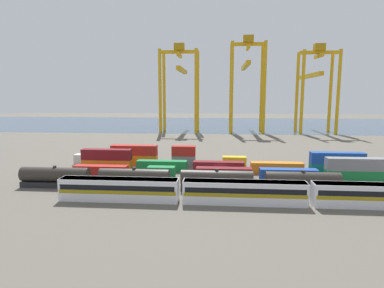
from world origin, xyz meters
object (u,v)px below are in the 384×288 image
(passenger_train, at_px, (244,191))
(shipping_container_20, at_px, (184,161))
(shipping_container_12, at_px, (277,168))
(freight_tank_row, at_px, (175,179))
(shipping_container_10, at_px, (162,166))
(gantry_crane_central, at_px, (247,75))
(shipping_container_2, at_px, (224,174))
(gantry_crane_west, at_px, (180,79))
(shipping_container_17, at_px, (86,159))
(gantry_crane_east, at_px, (315,80))

(passenger_train, xyz_separation_m, shipping_container_20, (-13.45, 29.17, -0.84))
(shipping_container_12, distance_m, shipping_container_20, 23.68)
(shipping_container_12, bearing_deg, shipping_container_20, 163.71)
(passenger_train, bearing_deg, freight_tank_row, 150.33)
(freight_tank_row, distance_m, shipping_container_10, 16.13)
(shipping_container_10, bearing_deg, gantry_crane_central, 73.04)
(freight_tank_row, distance_m, shipping_container_2, 12.89)
(shipping_container_20, relative_size, gantry_crane_west, 0.14)
(shipping_container_12, height_order, shipping_container_17, same)
(gantry_crane_west, bearing_deg, passenger_train, -77.77)
(shipping_container_20, distance_m, gantry_crane_east, 102.00)
(shipping_container_17, height_order, gantry_crane_west, gantry_crane_west)
(gantry_crane_east, bearing_deg, shipping_container_10, -123.97)
(shipping_container_17, height_order, gantry_crane_central, gantry_crane_central)
(gantry_crane_west, height_order, gantry_crane_east, gantry_crane_west)
(shipping_container_17, relative_size, gantry_crane_west, 0.14)
(gantry_crane_west, xyz_separation_m, gantry_crane_central, (32.92, 0.42, 1.72))
(freight_tank_row, relative_size, shipping_container_10, 5.13)
(shipping_container_17, bearing_deg, freight_tank_row, -39.16)
(shipping_container_20, relative_size, gantry_crane_central, 0.13)
(freight_tank_row, relative_size, shipping_container_2, 5.13)
(shipping_container_17, xyz_separation_m, gantry_crane_west, (15.71, 81.36, 24.98))
(freight_tank_row, height_order, gantry_crane_east, gantry_crane_east)
(freight_tank_row, relative_size, shipping_container_17, 10.28)
(passenger_train, bearing_deg, gantry_crane_central, 85.38)
(shipping_container_12, distance_m, shipping_container_17, 49.38)
(shipping_container_2, height_order, shipping_container_12, same)
(shipping_container_2, height_order, gantry_crane_west, gantry_crane_west)
(shipping_container_10, bearing_deg, gantry_crane_west, 93.87)
(gantry_crane_west, distance_m, gantry_crane_central, 32.97)
(shipping_container_17, relative_size, gantry_crane_central, 0.13)
(shipping_container_17, relative_size, gantry_crane_east, 0.14)
(gantry_crane_central, relative_size, gantry_crane_east, 1.10)
(shipping_container_10, bearing_deg, passenger_train, -51.38)
(shipping_container_2, relative_size, shipping_container_10, 1.00)
(shipping_container_10, height_order, shipping_container_12, same)
(shipping_container_2, xyz_separation_m, gantry_crane_west, (-20.74, 94.64, 24.98))
(freight_tank_row, xyz_separation_m, shipping_container_17, (-26.88, 21.89, -0.74))
(freight_tank_row, bearing_deg, gantry_crane_east, 62.30)
(shipping_container_10, bearing_deg, shipping_container_2, -24.19)
(freight_tank_row, height_order, shipping_container_17, freight_tank_row)
(gantry_crane_central, bearing_deg, shipping_container_10, -106.96)
(freight_tank_row, distance_m, shipping_container_20, 21.91)
(shipping_container_17, bearing_deg, gantry_crane_central, 59.26)
(shipping_container_2, bearing_deg, shipping_container_20, 127.63)
(shipping_container_12, relative_size, gantry_crane_central, 0.26)
(freight_tank_row, height_order, shipping_container_10, freight_tank_row)
(freight_tank_row, bearing_deg, shipping_container_2, 41.97)
(gantry_crane_east, bearing_deg, passenger_train, -110.61)
(shipping_container_12, distance_m, gantry_crane_west, 97.32)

